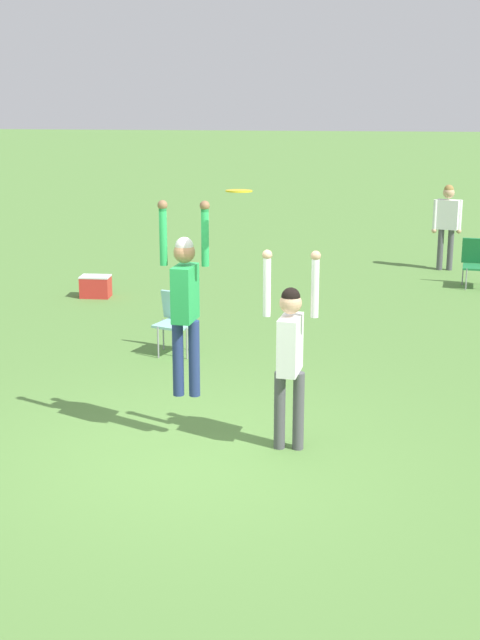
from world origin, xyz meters
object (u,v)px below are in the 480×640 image
at_px(person_jumping, 185,295).
at_px(camping_chair_0, 477,260).
at_px(frisbee, 239,191).
at_px(person_spectator_near, 447,219).
at_px(person_defending, 290,346).
at_px(cooler_box, 96,286).
at_px(camping_chair_1, 176,317).

relative_size(person_jumping, camping_chair_0, 2.33).
bearing_deg(person_jumping, camping_chair_0, -20.09).
bearing_deg(frisbee, person_spectator_near, 71.12).
relative_size(person_defending, person_spectator_near, 1.23).
bearing_deg(person_jumping, frisbee, -105.28).
height_order(person_defending, person_spectator_near, person_defending).
height_order(camping_chair_0, cooler_box, camping_chair_0).
relative_size(frisbee, cooler_box, 0.50).
bearing_deg(person_defending, person_spectator_near, 172.30).
bearing_deg(camping_chair_1, person_jumping, 124.36).
height_order(person_jumping, camping_chair_0, person_jumping).
height_order(camping_chair_1, cooler_box, camping_chair_1).
bearing_deg(person_defending, person_jumping, -90.00).
xyz_separation_m(person_jumping, cooler_box, (-2.66, 6.29, -1.42)).
relative_size(person_jumping, camping_chair_1, 2.41).
bearing_deg(person_jumping, cooler_box, 31.45).
bearing_deg(cooler_box, person_defending, -59.66).
xyz_separation_m(person_defending, cooler_box, (-3.78, 6.46, -0.94)).
relative_size(frisbee, camping_chair_0, 0.29).
bearing_deg(camping_chair_0, cooler_box, 21.57).
bearing_deg(frisbee, person_defending, 10.45).
distance_m(camping_chair_1, cooler_box, 3.77).
height_order(camping_chair_0, person_spectator_near, person_spectator_near).
bearing_deg(person_defending, cooler_box, -141.15).
bearing_deg(person_spectator_near, person_defending, -86.78).
distance_m(person_defending, person_spectator_near, 9.89).
height_order(person_defending, cooler_box, person_defending).
bearing_deg(person_jumping, person_defending, -90.00).
distance_m(frisbee, camping_chair_1, 4.24).
xyz_separation_m(camping_chair_0, camping_chair_1, (-4.94, -4.74, 0.02)).
relative_size(person_defending, camping_chair_1, 2.45).
relative_size(person_defending, cooler_box, 4.05).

